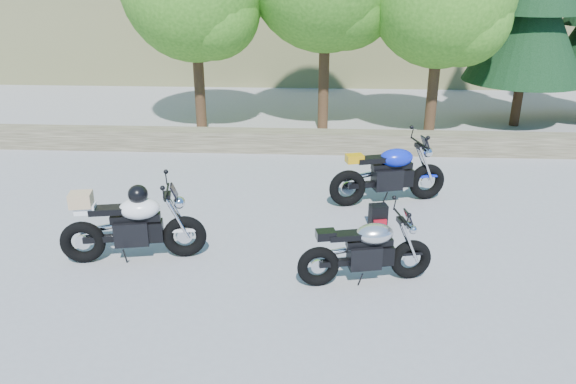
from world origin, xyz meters
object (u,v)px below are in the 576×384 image
object	(u,v)px
white_bike	(132,224)
blue_bike	(389,174)
silver_bike	(367,252)
backpack	(378,216)

from	to	relation	value
white_bike	blue_bike	size ratio (longest dim) A/B	0.96
silver_bike	white_bike	world-z (taller)	white_bike
blue_bike	white_bike	bearing A→B (deg)	-164.62
silver_bike	white_bike	bearing A→B (deg)	160.47
backpack	white_bike	bearing A→B (deg)	-173.11
silver_bike	blue_bike	xyz separation A→B (m)	(0.64, 2.93, 0.08)
white_bike	backpack	xyz separation A→B (m)	(3.84, 1.38, -0.40)
silver_bike	backpack	distance (m)	1.90
silver_bike	white_bike	xyz separation A→B (m)	(-3.49, 0.47, 0.12)
silver_bike	blue_bike	world-z (taller)	blue_bike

